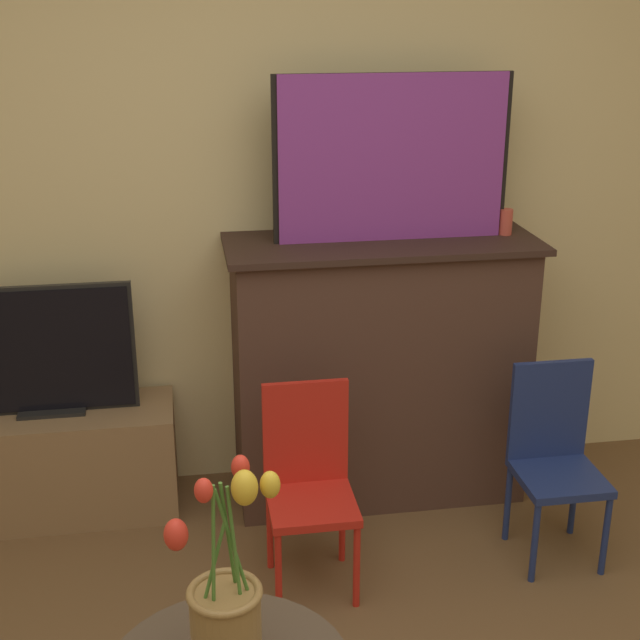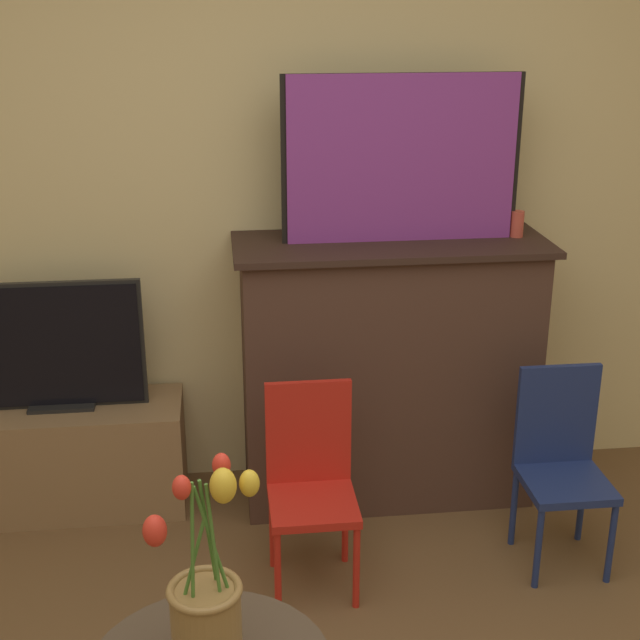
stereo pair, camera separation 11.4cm
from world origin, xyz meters
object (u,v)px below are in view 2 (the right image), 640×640
painting (402,159)px  tv_monitor (57,348)px  vase_tulips (206,611)px  chair_blue (561,457)px  chair_red (311,477)px

painting → tv_monitor: size_ratio=1.35×
painting → vase_tulips: (-0.75, -1.67, -0.67)m
tv_monitor → chair_blue: bearing=-16.8°
painting → vase_tulips: 1.95m
chair_blue → vase_tulips: bearing=-138.0°
chair_red → tv_monitor: bearing=147.4°
chair_red → vase_tulips: 1.19m
painting → chair_blue: (0.51, -0.54, -0.99)m
chair_blue → vase_tulips: 1.72m
chair_red → chair_blue: same height
painting → chair_blue: painting is taller
tv_monitor → chair_blue: (1.84, -0.56, -0.29)m
painting → chair_blue: bearing=-46.6°
tv_monitor → vase_tulips: 1.78m
painting → chair_blue: 1.24m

